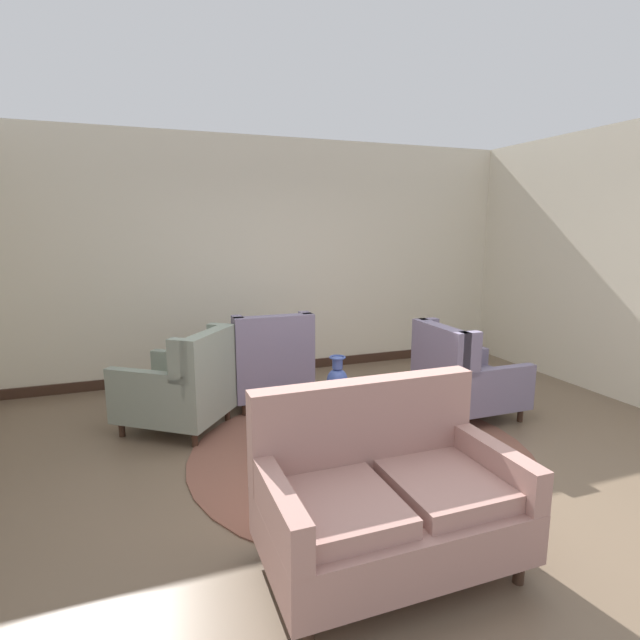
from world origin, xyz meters
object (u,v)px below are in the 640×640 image
Objects in this scene: armchair_near_window at (182,387)px; armchair_back_corner at (463,378)px; coffee_table at (335,409)px; porcelain_vase at (337,379)px; settee at (386,496)px; side_table at (456,369)px; armchair_near_sideboard at (270,366)px.

armchair_near_window reaches higher than armchair_back_corner.
porcelain_vase reaches higher than coffee_table.
armchair_near_window is at bearing 141.25° from porcelain_vase.
coffee_table is 1.41m from settee.
armchair_back_corner is 1.37× the size of side_table.
porcelain_vase is at bearing 47.30° from coffee_table.
coffee_table is 0.67× the size of armchair_near_window.
armchair_near_sideboard reaches higher than armchair_near_window.
porcelain_vase is 1.67m from side_table.
armchair_near_sideboard is (-0.21, 1.32, 0.04)m from coffee_table.
porcelain_vase is 1.46m from settee.
porcelain_vase is (0.03, 0.03, 0.25)m from coffee_table.
settee is (-0.26, -1.38, 0.01)m from coffee_table.
coffee_table is at bearing 79.16° from settee.
settee is 2.01× the size of side_table.
porcelain_vase is at bearing 88.12° from armchair_near_window.
armchair_near_sideboard is 1.46× the size of side_table.
porcelain_vase is at bearing -160.88° from side_table.
side_table is at bearing 46.31° from settee.
armchair_near_sideboard is 1.96m from side_table.
settee is 1.17× the size of armchair_near_window.
armchair_near_window reaches higher than coffee_table.
armchair_near_sideboard reaches higher than settee.
porcelain_vase is 0.35× the size of armchair_back_corner.
armchair_near_sideboard reaches higher than armchair_back_corner.
porcelain_vase is 1.53m from armchair_near_window.
side_table is at bearing 19.12° from porcelain_vase.
armchair_back_corner is at bearing 151.09° from armchair_near_sideboard.
armchair_near_sideboard is at bearing 157.62° from side_table.
armchair_near_window is 2.77m from side_table.
armchair_near_sideboard reaches higher than coffee_table.
armchair_near_sideboard is at bearing 60.43° from armchair_back_corner.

